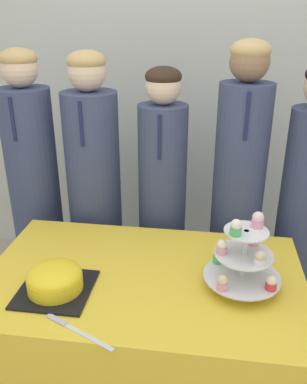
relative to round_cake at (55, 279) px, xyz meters
name	(u,v)px	position (x,y,z in m)	size (l,w,h in m)	color
wall_back	(178,77)	(0.32, 1.57, 0.55)	(9.00, 0.06, 2.70)	silver
table	(145,345)	(0.32, 0.15, -0.43)	(1.31, 0.80, 0.75)	yellow
round_cake	(55,279)	(0.00, 0.00, 0.00)	(0.28, 0.28, 0.11)	black
cake_knife	(68,326)	(0.11, -0.19, -0.05)	(0.28, 0.14, 0.01)	silver
cupcake_stand	(244,257)	(0.71, 0.13, 0.08)	(0.30, 0.30, 0.31)	silver
student_0	(36,200)	(-0.40, 0.76, -0.04)	(0.28, 0.28, 1.59)	#384266
student_1	(95,204)	(-0.06, 0.76, -0.05)	(0.29, 0.29, 1.58)	#384266
student_2	(162,213)	(0.32, 0.76, -0.07)	(0.25, 0.26, 1.51)	#384266
student_3	(236,207)	(0.72, 0.76, -0.01)	(0.26, 0.27, 1.64)	#384266
student_4	(304,219)	(1.07, 0.76, -0.05)	(0.28, 0.28, 1.54)	#384266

